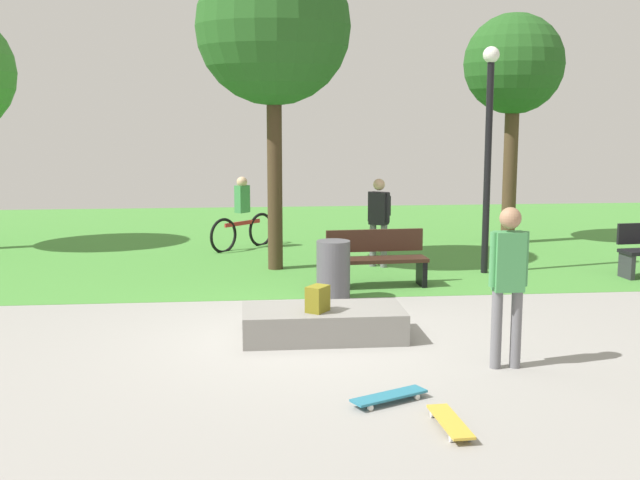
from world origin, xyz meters
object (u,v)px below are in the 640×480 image
at_px(concrete_ledge, 323,323).
at_px(tree_tall_oak, 514,67).
at_px(backpack_on_ledge, 318,299).
at_px(skateboard_by_ledge, 389,396).
at_px(park_bench_far_right, 377,257).
at_px(skateboard_spare, 450,422).
at_px(lamp_post, 489,136).
at_px(cyclist_on_bicycle, 243,218).
at_px(trash_bin, 333,271).
at_px(tree_broad_elm, 273,29).
at_px(skater_performing_trick, 508,274).
at_px(pedestrian_with_backpack, 379,214).

xyz_separation_m(concrete_ledge, tree_tall_oak, (4.71, 6.91, 3.54)).
bearing_deg(backpack_on_ledge, skateboard_by_ledge, -131.09).
distance_m(backpack_on_ledge, park_bench_far_right, 3.29).
height_order(skateboard_spare, lamp_post, lamp_post).
bearing_deg(cyclist_on_bicycle, trash_bin, -74.28).
distance_m(backpack_on_ledge, skateboard_spare, 3.01).
height_order(tree_broad_elm, lamp_post, tree_broad_elm).
distance_m(park_bench_far_right, tree_broad_elm, 4.36).
xyz_separation_m(concrete_ledge, skater_performing_trick, (1.88, -1.36, 0.86)).
height_order(skateboard_spare, park_bench_far_right, park_bench_far_right).
relative_size(tree_tall_oak, pedestrian_with_backpack, 3.00).
bearing_deg(trash_bin, skateboard_spare, -84.59).
relative_size(skateboard_spare, tree_broad_elm, 0.15).
xyz_separation_m(skater_performing_trick, pedestrian_with_backpack, (-0.39, 5.91, -0.09)).
bearing_deg(cyclist_on_bicycle, concrete_ledge, -81.75).
distance_m(skateboard_spare, lamp_post, 7.56).
bearing_deg(tree_broad_elm, skateboard_spare, -80.65).
bearing_deg(skateboard_spare, pedestrian_with_backpack, 85.04).
xyz_separation_m(backpack_on_ledge, skater_performing_trick, (1.96, -1.21, 0.51)).
bearing_deg(park_bench_far_right, concrete_ledge, -111.87).
relative_size(park_bench_far_right, lamp_post, 0.42).
relative_size(skateboard_by_ledge, lamp_post, 0.21).
bearing_deg(skateboard_spare, lamp_post, 70.51).
relative_size(backpack_on_ledge, skateboard_spare, 0.39).
height_order(concrete_ledge, skateboard_by_ledge, concrete_ledge).
relative_size(skateboard_spare, lamp_post, 0.21).
bearing_deg(skateboard_spare, backpack_on_ledge, 107.91).
bearing_deg(backpack_on_ledge, tree_broad_elm, 39.82).
distance_m(tree_broad_elm, cyclist_on_bicycle, 4.28).
bearing_deg(concrete_ledge, cyclist_on_bicycle, 98.25).
height_order(lamp_post, pedestrian_with_backpack, lamp_post).
bearing_deg(trash_bin, cyclist_on_bicycle, 105.72).
xyz_separation_m(backpack_on_ledge, tree_tall_oak, (4.79, 7.07, 3.19)).
relative_size(tree_broad_elm, pedestrian_with_backpack, 3.46).
bearing_deg(tree_broad_elm, backpack_on_ledge, -86.09).
bearing_deg(skateboard_by_ledge, trash_bin, 90.70).
xyz_separation_m(concrete_ledge, park_bench_far_right, (1.16, 2.89, 0.29)).
bearing_deg(skateboard_spare, trash_bin, 95.41).
xyz_separation_m(skateboard_by_ledge, tree_broad_elm, (-0.81, 6.81, 4.15)).
bearing_deg(skateboard_by_ledge, park_bench_far_right, 81.78).
bearing_deg(skater_performing_trick, tree_broad_elm, 111.21).
bearing_deg(tree_broad_elm, concrete_ledge, -84.91).
distance_m(concrete_ledge, lamp_post, 5.45).
bearing_deg(lamp_post, skateboard_spare, -109.49).
bearing_deg(skateboard_spare, cyclist_on_bicycle, 100.52).
xyz_separation_m(backpack_on_ledge, lamp_post, (3.32, 3.95, 1.85)).
bearing_deg(skateboard_by_ledge, pedestrian_with_backpack, 81.07).
distance_m(park_bench_far_right, tree_tall_oak, 6.27).
bearing_deg(backpack_on_ledge, pedestrian_with_backpack, 17.44).
bearing_deg(park_bench_far_right, tree_broad_elm, 133.98).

